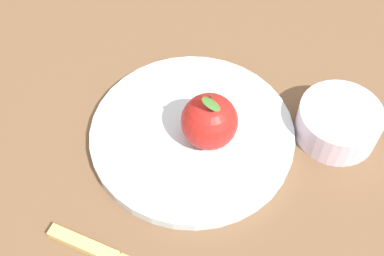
% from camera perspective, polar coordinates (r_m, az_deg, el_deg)
% --- Properties ---
extents(ground_plane, '(2.40, 2.40, 0.00)m').
position_cam_1_polar(ground_plane, '(0.60, -0.85, -5.01)').
color(ground_plane, brown).
extents(dinner_plate, '(0.26, 0.26, 0.01)m').
position_cam_1_polar(dinner_plate, '(0.62, -0.00, -0.63)').
color(dinner_plate, silver).
rests_on(dinner_plate, ground_plane).
extents(apple, '(0.07, 0.07, 0.08)m').
position_cam_1_polar(apple, '(0.58, 1.98, 0.76)').
color(apple, '#B21E19').
rests_on(apple, dinner_plate).
extents(side_bowl, '(0.10, 0.10, 0.04)m').
position_cam_1_polar(side_bowl, '(0.64, 16.47, 0.84)').
color(side_bowl, silver).
rests_on(side_bowl, ground_plane).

